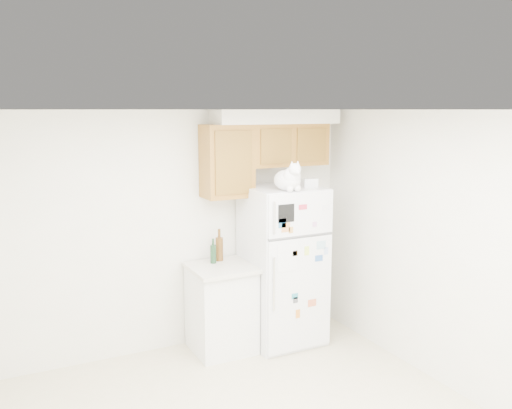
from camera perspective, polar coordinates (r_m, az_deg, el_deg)
room_shell at (r=4.07m, az=0.98°, el=-1.78°), size 3.84×4.04×2.52m
refrigerator at (r=5.86m, az=2.84°, el=-6.40°), size 0.76×0.78×1.70m
base_counter at (r=5.75m, az=-3.67°, el=-10.79°), size 0.64×0.64×0.92m
cat at (r=5.41m, az=3.49°, el=2.70°), size 0.30×0.45×0.31m
storage_box_back at (r=5.90m, az=3.63°, el=2.65°), size 0.21×0.18×0.10m
storage_box_front at (r=5.69m, az=5.66°, el=2.30°), size 0.17×0.14×0.09m
bottle_green at (r=5.66m, az=-4.53°, el=-4.89°), size 0.06×0.06×0.26m
bottle_amber at (r=5.74m, az=-3.88°, el=-4.26°), size 0.08×0.08×0.34m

